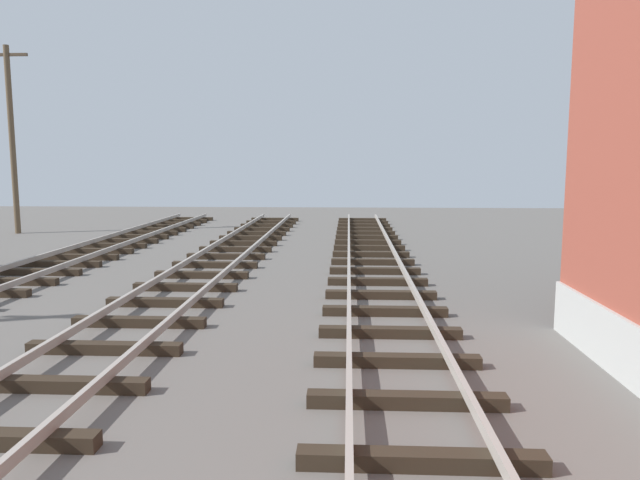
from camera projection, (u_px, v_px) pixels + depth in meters
The scene contains 1 object.
utility_pole_far at pixel (12, 137), 25.27m from camera, with size 1.80×0.24×8.01m.
Camera 1 is at (0.28, -1.09, 3.03)m, focal length 33.00 mm.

